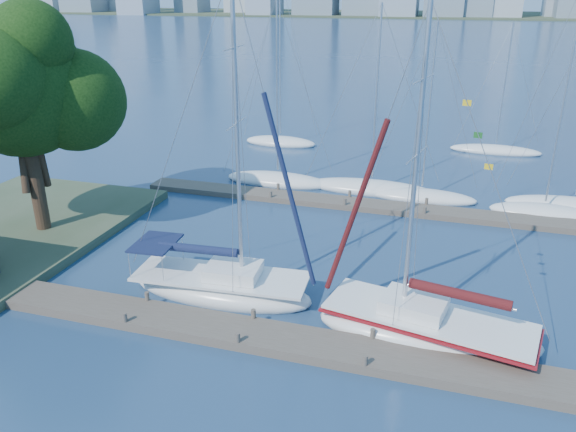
% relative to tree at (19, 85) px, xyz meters
% --- Properties ---
extents(ground, '(700.00, 700.00, 0.00)m').
position_rel_tree_xyz_m(ground, '(14.65, -6.20, -8.59)').
color(ground, navy).
rests_on(ground, ground).
extents(near_dock, '(26.00, 2.00, 0.40)m').
position_rel_tree_xyz_m(near_dock, '(14.65, -6.20, -8.39)').
color(near_dock, brown).
rests_on(near_dock, ground).
extents(far_dock, '(30.00, 1.80, 0.36)m').
position_rel_tree_xyz_m(far_dock, '(16.65, 9.80, -8.41)').
color(far_dock, brown).
rests_on(far_dock, ground).
extents(far_shore, '(800.00, 100.00, 1.50)m').
position_rel_tree_xyz_m(far_shore, '(14.65, 313.80, -8.59)').
color(far_shore, '#38472D').
rests_on(far_shore, ground).
extents(tree, '(9.83, 8.95, 12.84)m').
position_rel_tree_xyz_m(tree, '(0.00, 0.00, 0.00)').
color(tree, black).
rests_on(tree, ground).
extents(sailboat_navy, '(8.83, 3.43, 14.53)m').
position_rel_tree_xyz_m(sailboat_navy, '(12.33, -3.26, -7.46)').
color(sailboat_navy, white).
rests_on(sailboat_navy, ground).
extents(sailboat_maroon, '(9.30, 4.58, 13.52)m').
position_rel_tree_xyz_m(sailboat_maroon, '(21.65, -4.02, -7.58)').
color(sailboat_maroon, white).
rests_on(sailboat_maroon, ground).
extents(bg_boat_1, '(8.12, 5.09, 13.13)m').
position_rel_tree_xyz_m(bg_boat_1, '(9.91, 12.85, -8.32)').
color(bg_boat_1, white).
rests_on(bg_boat_1, ground).
extents(bg_boat_2, '(9.35, 3.63, 12.81)m').
position_rel_tree_xyz_m(bg_boat_2, '(16.71, 13.05, -8.33)').
color(bg_boat_2, white).
rests_on(bg_boat_2, ground).
extents(bg_boat_3, '(7.59, 3.94, 11.77)m').
position_rel_tree_xyz_m(bg_boat_3, '(20.20, 12.45, -8.35)').
color(bg_boat_3, white).
rests_on(bg_boat_3, ground).
extents(bg_boat_4, '(6.85, 4.23, 14.41)m').
position_rel_tree_xyz_m(bg_boat_4, '(27.77, 11.63, -8.31)').
color(bg_boat_4, white).
rests_on(bg_boat_4, ground).
extents(bg_boat_5, '(8.75, 4.39, 14.78)m').
position_rel_tree_xyz_m(bg_boat_5, '(29.75, 13.27, -8.31)').
color(bg_boat_5, white).
rests_on(bg_boat_5, ground).
extents(bg_boat_6, '(6.94, 4.03, 14.97)m').
position_rel_tree_xyz_m(bg_boat_6, '(6.77, 23.46, -8.29)').
color(bg_boat_6, white).
rests_on(bg_boat_6, ground).
extents(bg_boat_7, '(7.78, 4.87, 11.03)m').
position_rel_tree_xyz_m(bg_boat_7, '(25.46, 26.22, -8.37)').
color(bg_boat_7, white).
rests_on(bg_boat_7, ground).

